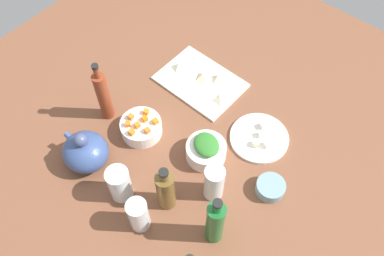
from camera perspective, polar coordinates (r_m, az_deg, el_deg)
tabletop at (r=149.66cm, az=-0.00°, el=-1.37°), size 190.00×190.00×3.00cm
cutting_board at (r=162.72cm, az=1.18°, el=6.48°), size 32.62×23.72×1.00cm
plate_tofu at (r=149.13cm, az=9.37°, el=-1.38°), size 21.26×21.26×1.20cm
bowl_greens at (r=141.45cm, az=1.98°, el=-3.27°), size 14.01×14.01×6.24cm
bowl_carrots at (r=148.02cm, az=-7.09°, el=0.06°), size 14.86×14.86×5.67cm
bowl_small_side at (r=138.49cm, az=10.83°, el=-8.24°), size 9.70×9.70×4.18cm
teapot at (r=142.44cm, az=-14.67°, el=-3.19°), size 17.57×15.34×15.90cm
bottle_0 at (r=122.37cm, az=3.24°, el=-13.00°), size 5.56×5.56×25.28cm
bottle_1 at (r=128.31cm, az=-3.70°, el=-8.62°), size 5.99×5.99×21.37cm
bottle_3 at (r=147.72cm, az=-12.28°, el=4.46°), size 4.64×4.64×27.27cm
drinking_glass_0 at (r=128.28cm, az=-7.49°, el=-11.93°), size 6.51×6.51×13.89cm
drinking_glass_1 at (r=133.36cm, az=-10.08°, el=-7.68°), size 7.50×7.50×13.92cm
drinking_glass_2 at (r=131.17cm, az=3.10°, el=-7.63°), size 6.58×6.58×14.88cm
carrot_cube_0 at (r=147.16cm, az=-6.43°, el=2.26°), size 2.28×2.28×1.80cm
carrot_cube_1 at (r=142.62cm, az=-6.28°, el=-0.33°), size 1.90×1.90×1.80cm
carrot_cube_2 at (r=142.89cm, az=-8.44°, el=-0.59°), size 1.91×1.91×1.80cm
carrot_cube_3 at (r=145.01cm, az=-8.95°, el=0.56°), size 2.53×2.53×1.80cm
carrot_cube_4 at (r=146.60cm, az=-8.54°, el=1.56°), size 1.96×1.96×1.80cm
carrot_cube_5 at (r=144.23cm, az=-7.68°, el=0.38°), size 1.94×1.94×1.80cm
carrot_cube_6 at (r=144.47cm, az=-5.14°, el=0.94°), size 2.16×2.16×1.80cm
carrot_cube_7 at (r=145.46cm, az=-6.62°, el=1.28°), size 1.92×1.92×1.80cm
chopped_greens_mound at (r=137.55cm, az=2.03°, el=-2.32°), size 12.73×11.94×2.82cm
tofu_cube_0 at (r=146.12cm, az=10.43°, el=-2.28°), size 2.83×2.83×2.20cm
tofu_cube_1 at (r=148.05cm, az=9.67°, el=-0.87°), size 3.10×3.10×2.20cm
tofu_cube_2 at (r=150.30cm, az=9.90°, el=0.37°), size 2.88×2.88×2.20cm
tofu_cube_3 at (r=145.68cm, az=8.93°, el=-2.16°), size 2.77×2.77×2.20cm
dumpling_0 at (r=155.72cm, az=3.91°, el=4.11°), size 6.42×6.42×2.25cm
dumpling_1 at (r=162.04cm, az=1.48°, el=7.22°), size 6.45×6.31×2.77cm
dumpling_2 at (r=162.06cm, az=3.61°, el=7.05°), size 5.04×5.01×2.53cm
dumpling_3 at (r=165.89cm, az=-1.91°, el=8.63°), size 6.23×5.83×2.37cm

